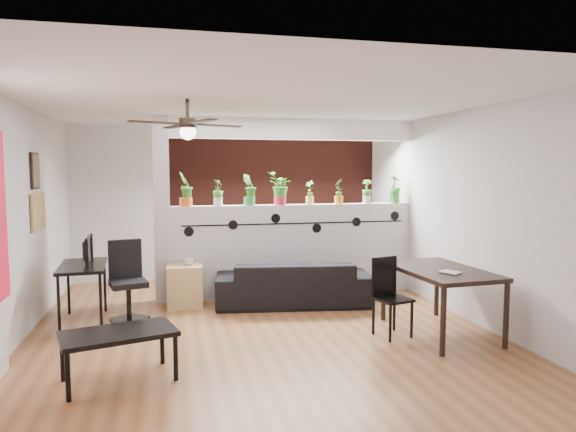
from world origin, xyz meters
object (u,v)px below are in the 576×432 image
at_px(ceiling_fan, 188,127).
at_px(office_chair, 128,287).
at_px(potted_plant_5, 339,190).
at_px(cup, 188,261).
at_px(potted_plant_0, 186,188).
at_px(cube_shelf, 185,286).
at_px(sofa, 293,283).
at_px(potted_plant_4, 310,191).
at_px(dining_table, 440,275).
at_px(potted_plant_7, 394,188).
at_px(potted_plant_3, 280,187).
at_px(potted_plant_2, 249,189).
at_px(potted_plant_6, 367,191).
at_px(coffee_table, 119,337).
at_px(folding_chair, 388,289).
at_px(computer_desk, 83,270).
at_px(potted_plant_1, 218,192).

distance_m(ceiling_fan, office_chair, 2.20).
height_order(potted_plant_5, cup, potted_plant_5).
height_order(potted_plant_0, cube_shelf, potted_plant_0).
height_order(sofa, office_chair, office_chair).
height_order(potted_plant_4, dining_table, potted_plant_4).
xyz_separation_m(potted_plant_0, potted_plant_7, (3.16, 0.00, -0.02)).
relative_size(potted_plant_7, cup, 3.31).
bearing_deg(potted_plant_3, cup, -165.83).
height_order(potted_plant_2, potted_plant_6, potted_plant_2).
bearing_deg(potted_plant_5, coffee_table, -137.23).
height_order(cup, folding_chair, folding_chair).
relative_size(ceiling_fan, coffee_table, 1.12).
bearing_deg(dining_table, potted_plant_7, 79.25).
distance_m(ceiling_fan, potted_plant_3, 2.37).
height_order(potted_plant_2, dining_table, potted_plant_2).
xyz_separation_m(potted_plant_4, potted_plant_5, (0.45, -0.00, 0.02)).
height_order(potted_plant_0, dining_table, potted_plant_0).
xyz_separation_m(ceiling_fan, cup, (0.03, 1.46, -1.69)).
distance_m(cube_shelf, cup, 0.34).
height_order(potted_plant_0, coffee_table, potted_plant_0).
height_order(potted_plant_3, computer_desk, potted_plant_3).
distance_m(potted_plant_1, coffee_table, 3.16).
bearing_deg(coffee_table, potted_plant_3, 53.18).
height_order(potted_plant_0, sofa, potted_plant_0).
bearing_deg(potted_plant_4, potted_plant_1, -180.00).
xyz_separation_m(potted_plant_7, computer_desk, (-4.42, -0.81, -0.93)).
bearing_deg(cup, potted_plant_4, 10.71).
height_order(potted_plant_1, potted_plant_7, potted_plant_7).
distance_m(potted_plant_4, cube_shelf, 2.26).
height_order(ceiling_fan, folding_chair, ceiling_fan).
height_order(ceiling_fan, potted_plant_4, ceiling_fan).
distance_m(office_chair, folding_chair, 3.12).
relative_size(potted_plant_2, potted_plant_5, 1.17).
distance_m(potted_plant_1, cup, 1.08).
bearing_deg(ceiling_fan, sofa, 41.02).
height_order(potted_plant_5, sofa, potted_plant_5).
bearing_deg(potted_plant_5, ceiling_fan, -141.67).
height_order(potted_plant_4, potted_plant_5, potted_plant_5).
relative_size(potted_plant_5, potted_plant_6, 1.07).
bearing_deg(coffee_table, potted_plant_2, 59.77).
bearing_deg(computer_desk, potted_plant_1, 25.41).
bearing_deg(folding_chair, potted_plant_5, 87.47).
bearing_deg(dining_table, potted_plant_5, 103.00).
height_order(sofa, dining_table, dining_table).
bearing_deg(office_chair, potted_plant_6, 14.74).
bearing_deg(potted_plant_6, potted_plant_3, 180.00).
xyz_separation_m(potted_plant_1, potted_plant_5, (1.81, -0.00, 0.00)).
distance_m(potted_plant_7, coffee_table, 4.85).
relative_size(computer_desk, dining_table, 0.73).
bearing_deg(ceiling_fan, coffee_table, -125.75).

